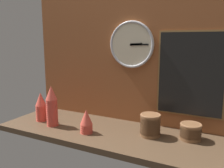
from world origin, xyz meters
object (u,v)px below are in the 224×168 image
(cup_stack_left, at_px, (52,106))
(bowl_stack_far_right, at_px, (191,131))
(bowl_stack_right, at_px, (150,125))
(wall_clock, at_px, (131,45))
(menu_board, at_px, (191,74))
(cup_stack_far_left, at_px, (41,107))
(cup_stack_center, at_px, (86,121))

(cup_stack_left, bearing_deg, bowl_stack_far_right, 11.94)
(bowl_stack_right, bearing_deg, wall_clock, 138.68)
(bowl_stack_right, bearing_deg, menu_board, 44.90)
(cup_stack_far_left, relative_size, wall_clock, 0.65)
(bowl_stack_right, bearing_deg, bowl_stack_far_right, 13.64)
(cup_stack_far_left, xyz_separation_m, bowl_stack_right, (0.86, 0.09, -0.03))
(menu_board, bearing_deg, bowl_stack_right, -135.10)
(cup_stack_center, bearing_deg, cup_stack_left, 179.02)
(bowl_stack_far_right, bearing_deg, cup_stack_left, -168.06)
(cup_stack_far_left, relative_size, bowl_stack_right, 1.51)
(bowl_stack_far_right, bearing_deg, wall_clock, 163.96)
(bowl_stack_right, relative_size, bowl_stack_far_right, 1.10)
(bowl_stack_right, height_order, menu_board, menu_board)
(bowl_stack_far_right, relative_size, menu_board, 0.23)
(cup_stack_far_left, height_order, wall_clock, wall_clock)
(cup_stack_center, relative_size, wall_clock, 0.48)
(cup_stack_left, height_order, bowl_stack_far_right, cup_stack_left)
(cup_stack_left, bearing_deg, menu_board, 20.78)
(cup_stack_far_left, distance_m, bowl_stack_right, 0.86)
(bowl_stack_far_right, distance_m, wall_clock, 0.73)
(cup_stack_left, xyz_separation_m, menu_board, (0.91, 0.35, 0.25))
(wall_clock, xyz_separation_m, menu_board, (0.43, 0.01, -0.19))
(bowl_stack_far_right, height_order, menu_board, menu_board)
(cup_stack_far_left, height_order, menu_board, menu_board)
(cup_stack_center, height_order, bowl_stack_far_right, cup_stack_center)
(cup_stack_left, xyz_separation_m, wall_clock, (0.48, 0.34, 0.44))
(cup_stack_center, height_order, cup_stack_left, cup_stack_left)
(bowl_stack_far_right, bearing_deg, bowl_stack_right, -166.36)
(bowl_stack_far_right, bearing_deg, cup_stack_center, -162.39)
(wall_clock, bearing_deg, cup_stack_center, -118.01)
(menu_board, bearing_deg, cup_stack_left, -159.22)
(cup_stack_center, height_order, bowl_stack_right, cup_stack_center)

